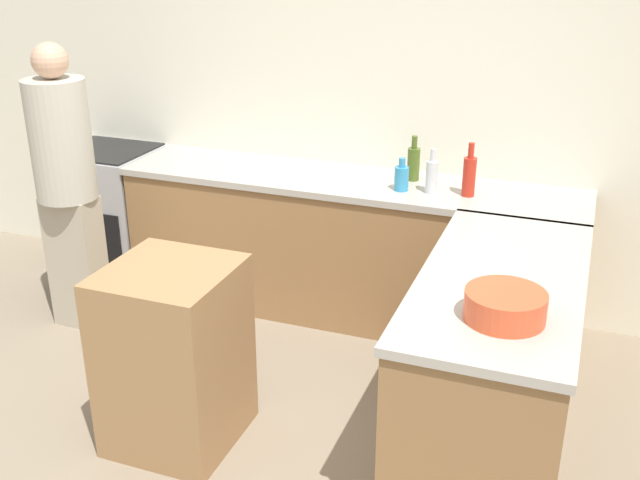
# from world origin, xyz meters

# --- Properties ---
(wall_back) EXTENTS (8.00, 0.06, 2.70)m
(wall_back) POSITION_xyz_m (0.00, 2.06, 1.35)
(wall_back) COLOR silver
(wall_back) RESTS_ON ground_plane
(counter_back) EXTENTS (2.80, 0.63, 0.89)m
(counter_back) POSITION_xyz_m (0.00, 1.73, 0.44)
(counter_back) COLOR olive
(counter_back) RESTS_ON ground_plane
(counter_peninsula) EXTENTS (0.69, 1.54, 0.89)m
(counter_peninsula) POSITION_xyz_m (1.06, 0.67, 0.44)
(counter_peninsula) COLOR olive
(counter_peninsula) RESTS_ON ground_plane
(range_oven) EXTENTS (0.64, 0.61, 0.90)m
(range_oven) POSITION_xyz_m (-1.73, 1.72, 0.45)
(range_oven) COLOR #ADADB2
(range_oven) RESTS_ON ground_plane
(island_table) EXTENTS (0.56, 0.57, 0.88)m
(island_table) POSITION_xyz_m (-0.34, 0.23, 0.44)
(island_table) COLOR #997047
(island_table) RESTS_ON ground_plane
(mixing_bowl) EXTENTS (0.31, 0.31, 0.11)m
(mixing_bowl) POSITION_xyz_m (1.11, 0.28, 0.94)
(mixing_bowl) COLOR #DB512D
(mixing_bowl) RESTS_ON counter_peninsula
(olive_oil_bottle) EXTENTS (0.07, 0.07, 0.27)m
(olive_oil_bottle) POSITION_xyz_m (0.37, 1.84, 0.99)
(olive_oil_bottle) COLOR #475B1E
(olive_oil_bottle) RESTS_ON counter_back
(vinegar_bottle_clear) EXTENTS (0.07, 0.07, 0.26)m
(vinegar_bottle_clear) POSITION_xyz_m (0.52, 1.64, 0.99)
(vinegar_bottle_clear) COLOR silver
(vinegar_bottle_clear) RESTS_ON counter_back
(hot_sauce_bottle) EXTENTS (0.07, 0.07, 0.30)m
(hot_sauce_bottle) POSITION_xyz_m (0.72, 1.67, 1.01)
(hot_sauce_bottle) COLOR red
(hot_sauce_bottle) RESTS_ON counter_back
(dish_soap_bottle) EXTENTS (0.08, 0.08, 0.19)m
(dish_soap_bottle) POSITION_xyz_m (0.35, 1.63, 0.96)
(dish_soap_bottle) COLOR #338CBF
(dish_soap_bottle) RESTS_ON counter_back
(person_by_range) EXTENTS (0.35, 0.35, 1.71)m
(person_by_range) POSITION_xyz_m (-1.48, 1.01, 0.93)
(person_by_range) COLOR #ADA38E
(person_by_range) RESTS_ON ground_plane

